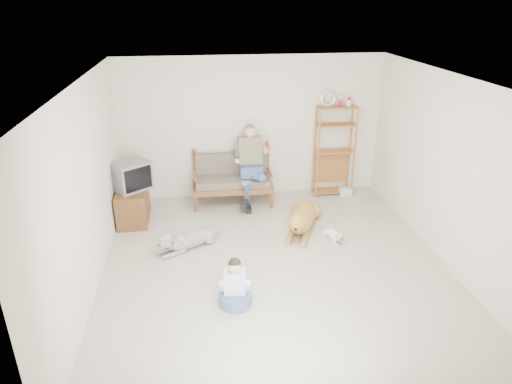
{
  "coord_description": "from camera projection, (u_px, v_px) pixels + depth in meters",
  "views": [
    {
      "loc": [
        -1.05,
        -5.64,
        3.68
      ],
      "look_at": [
        -0.16,
        1.0,
        0.78
      ],
      "focal_mm": 32.0,
      "sensor_mm": 36.0,
      "label": 1
    }
  ],
  "objects": [
    {
      "name": "wall_left",
      "position": [
        86.0,
        192.0,
        5.87
      ],
      "size": [
        0.0,
        5.5,
        5.5
      ],
      "primitive_type": "plane",
      "rotation": [
        1.57,
        0.0,
        1.57
      ],
      "color": "beige",
      "rests_on": "ground"
    },
    {
      "name": "tv_stand",
      "position": [
        133.0,
        205.0,
        7.99
      ],
      "size": [
        0.51,
        0.91,
        0.6
      ],
      "rotation": [
        0.0,
        0.0,
        0.01
      ],
      "color": "brown",
      "rests_on": "ground"
    },
    {
      "name": "loveseat",
      "position": [
        232.0,
        178.0,
        8.65
      ],
      "size": [
        1.51,
        0.73,
        0.95
      ],
      "rotation": [
        0.0,
        0.0,
        -0.02
      ],
      "color": "brown",
      "rests_on": "ground"
    },
    {
      "name": "etagere",
      "position": [
        334.0,
        150.0,
        8.87
      ],
      "size": [
        0.78,
        0.34,
        2.06
      ],
      "color": "#9F6032",
      "rests_on": "ground"
    },
    {
      "name": "wall_right",
      "position": [
        450.0,
        173.0,
        6.49
      ],
      "size": [
        0.0,
        5.5,
        5.5
      ],
      "primitive_type": "plane",
      "rotation": [
        1.57,
        0.0,
        -1.57
      ],
      "color": "beige",
      "rests_on": "ground"
    },
    {
      "name": "ceiling",
      "position": [
        279.0,
        81.0,
        5.64
      ],
      "size": [
        5.5,
        5.5,
        0.0
      ],
      "primitive_type": "plane",
      "rotation": [
        3.14,
        0.0,
        0.0
      ],
      "color": "white",
      "rests_on": "ground"
    },
    {
      "name": "child",
      "position": [
        235.0,
        288.0,
        5.82
      ],
      "size": [
        0.43,
        0.43,
        0.68
      ],
      "rotation": [
        0.0,
        0.0,
        -0.13
      ],
      "color": "#526497",
      "rests_on": "ground"
    },
    {
      "name": "wall_front",
      "position": [
        337.0,
        309.0,
        3.68
      ],
      "size": [
        5.0,
        0.0,
        5.0
      ],
      "primitive_type": "plane",
      "rotation": [
        -1.57,
        0.0,
        0.0
      ],
      "color": "beige",
      "rests_on": "ground"
    },
    {
      "name": "terrier",
      "position": [
        335.0,
        235.0,
        7.4
      ],
      "size": [
        0.26,
        0.59,
        0.22
      ],
      "rotation": [
        0.0,
        0.0,
        0.22
      ],
      "color": "white",
      "rests_on": "ground"
    },
    {
      "name": "wall_outlet",
      "position": [
        189.0,
        183.0,
        8.93
      ],
      "size": [
        0.12,
        0.02,
        0.08
      ],
      "primitive_type": "cube",
      "color": "white",
      "rests_on": "ground"
    },
    {
      "name": "wall_back",
      "position": [
        252.0,
        128.0,
        8.68
      ],
      "size": [
        5.0,
        0.0,
        5.0
      ],
      "primitive_type": "plane",
      "rotation": [
        1.57,
        0.0,
        0.0
      ],
      "color": "beige",
      "rests_on": "ground"
    },
    {
      "name": "book_stack",
      "position": [
        345.0,
        191.0,
        9.1
      ],
      "size": [
        0.24,
        0.18,
        0.15
      ],
      "primitive_type": "cube",
      "rotation": [
        0.0,
        0.0,
        -0.04
      ],
      "color": "white",
      "rests_on": "ground"
    },
    {
      "name": "shaggy_dog",
      "position": [
        186.0,
        240.0,
        7.14
      ],
      "size": [
        1.07,
        0.74,
        0.37
      ],
      "rotation": [
        0.0,
        0.0,
        -1.03
      ],
      "color": "silver",
      "rests_on": "ground"
    },
    {
      "name": "floor",
      "position": [
        276.0,
        267.0,
        6.72
      ],
      "size": [
        5.5,
        5.5,
        0.0
      ],
      "primitive_type": "plane",
      "color": "beige",
      "rests_on": "ground"
    },
    {
      "name": "man",
      "position": [
        250.0,
        171.0,
        8.43
      ],
      "size": [
        0.57,
        0.82,
        1.33
      ],
      "color": "#526497",
      "rests_on": "loveseat"
    },
    {
      "name": "crt_tv",
      "position": [
        131.0,
        176.0,
        7.78
      ],
      "size": [
        0.75,
        0.73,
        0.49
      ],
      "rotation": [
        0.0,
        0.0,
        -0.92
      ],
      "color": "slate",
      "rests_on": "tv_stand"
    },
    {
      "name": "golden_retriever",
      "position": [
        302.0,
        218.0,
        7.71
      ],
      "size": [
        0.81,
        1.58,
        0.5
      ],
      "rotation": [
        0.0,
        0.0,
        -0.39
      ],
      "color": "#A8813A",
      "rests_on": "ground"
    }
  ]
}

